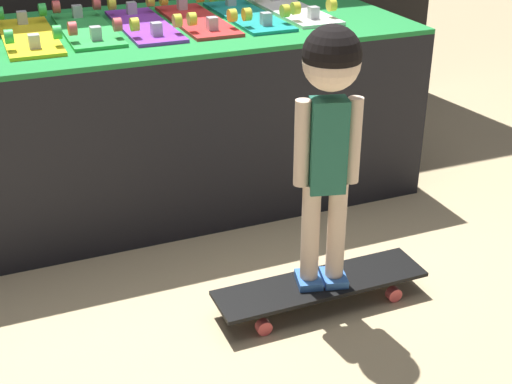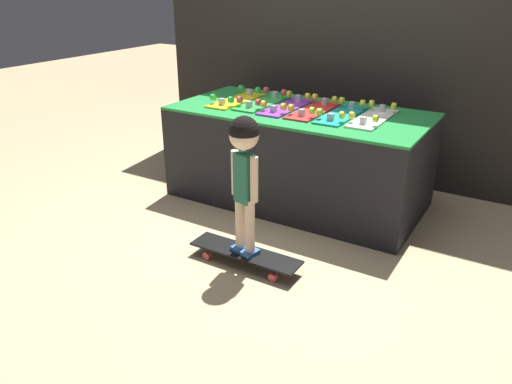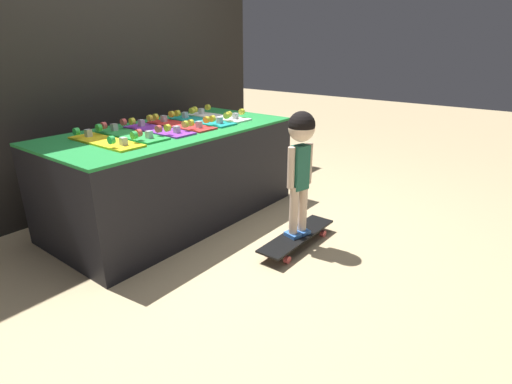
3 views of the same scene
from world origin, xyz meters
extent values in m
plane|color=tan|center=(0.00, 0.00, 0.00)|extent=(16.00, 16.00, 0.00)
cube|color=black|center=(0.00, 0.57, 0.37)|extent=(1.98, 0.97, 0.74)
cube|color=#23893D|center=(0.00, 0.57, 0.75)|extent=(1.98, 0.97, 0.02)
cube|color=yellow|center=(-0.58, 0.56, 0.76)|extent=(0.20, 0.63, 0.01)
cube|color=#B7B7BC|center=(-0.58, 0.77, 0.80)|extent=(0.04, 0.04, 0.05)
cylinder|color=green|center=(-0.50, 0.77, 0.82)|extent=(0.03, 0.05, 0.05)
cylinder|color=green|center=(-0.67, 0.77, 0.82)|extent=(0.03, 0.05, 0.05)
cube|color=#B7B7BC|center=(-0.58, 0.35, 0.80)|extent=(0.04, 0.04, 0.05)
cylinder|color=green|center=(-0.50, 0.35, 0.82)|extent=(0.03, 0.05, 0.05)
cylinder|color=green|center=(-0.67, 0.35, 0.82)|extent=(0.03, 0.05, 0.05)
cube|color=green|center=(-0.35, 0.60, 0.76)|extent=(0.20, 0.63, 0.01)
cube|color=#B7B7BC|center=(-0.35, 0.80, 0.80)|extent=(0.04, 0.04, 0.05)
cylinder|color=#D84C4C|center=(-0.26, 0.80, 0.82)|extent=(0.03, 0.05, 0.05)
cylinder|color=#D84C4C|center=(-0.43, 0.80, 0.82)|extent=(0.03, 0.05, 0.05)
cube|color=#B7B7BC|center=(-0.35, 0.39, 0.80)|extent=(0.04, 0.04, 0.05)
cylinder|color=#D84C4C|center=(-0.26, 0.39, 0.82)|extent=(0.03, 0.05, 0.05)
cylinder|color=#D84C4C|center=(-0.43, 0.39, 0.82)|extent=(0.03, 0.05, 0.05)
cube|color=purple|center=(-0.12, 0.57, 0.76)|extent=(0.20, 0.63, 0.01)
cube|color=#B7B7BC|center=(-0.12, 0.78, 0.80)|extent=(0.04, 0.04, 0.05)
cylinder|color=yellow|center=(-0.03, 0.78, 0.82)|extent=(0.03, 0.05, 0.05)
cylinder|color=yellow|center=(-0.20, 0.78, 0.82)|extent=(0.03, 0.05, 0.05)
cube|color=#B7B7BC|center=(-0.12, 0.37, 0.80)|extent=(0.04, 0.04, 0.05)
cylinder|color=yellow|center=(-0.03, 0.37, 0.82)|extent=(0.03, 0.05, 0.05)
cylinder|color=yellow|center=(-0.20, 0.37, 0.82)|extent=(0.03, 0.05, 0.05)
cube|color=red|center=(0.12, 0.58, 0.76)|extent=(0.20, 0.63, 0.01)
cube|color=#B7B7BC|center=(0.12, 0.78, 0.80)|extent=(0.04, 0.04, 0.05)
cube|color=#B7B7BC|center=(0.12, 0.37, 0.80)|extent=(0.04, 0.04, 0.05)
cylinder|color=yellow|center=(0.20, 0.37, 0.82)|extent=(0.03, 0.05, 0.05)
cylinder|color=yellow|center=(0.03, 0.37, 0.82)|extent=(0.03, 0.05, 0.05)
cube|color=teal|center=(0.35, 0.57, 0.76)|extent=(0.20, 0.63, 0.01)
cube|color=#B7B7BC|center=(0.35, 0.78, 0.80)|extent=(0.04, 0.04, 0.05)
cube|color=#B7B7BC|center=(0.35, 0.36, 0.80)|extent=(0.04, 0.04, 0.05)
cylinder|color=yellow|center=(0.43, 0.36, 0.82)|extent=(0.03, 0.05, 0.05)
cylinder|color=yellow|center=(0.26, 0.36, 0.82)|extent=(0.03, 0.05, 0.05)
cube|color=white|center=(0.58, 0.60, 0.76)|extent=(0.20, 0.63, 0.01)
cube|color=#B7B7BC|center=(0.58, 0.39, 0.80)|extent=(0.04, 0.04, 0.05)
cylinder|color=yellow|center=(0.67, 0.39, 0.82)|extent=(0.03, 0.05, 0.05)
cylinder|color=yellow|center=(0.50, 0.39, 0.82)|extent=(0.03, 0.05, 0.05)
cube|color=black|center=(0.18, -0.52, 0.08)|extent=(0.75, 0.19, 0.01)
cube|color=#B7B7BC|center=(0.43, -0.52, 0.05)|extent=(0.04, 0.04, 0.05)
cylinder|color=#D84C4C|center=(0.43, -0.44, 0.03)|extent=(0.05, 0.03, 0.05)
cylinder|color=#D84C4C|center=(0.43, -0.60, 0.03)|extent=(0.05, 0.03, 0.05)
cube|color=#B7B7BC|center=(-0.07, -0.52, 0.05)|extent=(0.04, 0.04, 0.05)
cylinder|color=#D84C4C|center=(-0.07, -0.44, 0.03)|extent=(0.05, 0.03, 0.05)
cylinder|color=#D84C4C|center=(-0.07, -0.60, 0.03)|extent=(0.05, 0.03, 0.05)
cube|color=#3870C6|center=(0.23, -0.53, 0.10)|extent=(0.11, 0.13, 0.03)
cylinder|color=beige|center=(0.23, -0.53, 0.29)|extent=(0.06, 0.06, 0.35)
cube|color=#3870C6|center=(0.14, -0.51, 0.10)|extent=(0.11, 0.13, 0.03)
cylinder|color=beige|center=(0.14, -0.51, 0.29)|extent=(0.06, 0.06, 0.35)
cube|color=#236651|center=(0.18, -0.52, 0.60)|extent=(0.13, 0.11, 0.31)
cylinder|color=beige|center=(0.26, -0.54, 0.61)|extent=(0.05, 0.05, 0.28)
cylinder|color=beige|center=(0.10, -0.50, 0.61)|extent=(0.05, 0.05, 0.28)
sphere|color=beige|center=(0.18, -0.52, 0.87)|extent=(0.18, 0.18, 0.18)
sphere|color=black|center=(0.18, -0.52, 0.89)|extent=(0.18, 0.18, 0.18)
camera|label=1|loc=(-0.81, -2.35, 1.47)|focal=50.00mm
camera|label=2|loc=(1.68, -2.87, 1.72)|focal=35.00mm
camera|label=3|loc=(-2.05, -1.88, 1.41)|focal=28.00mm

